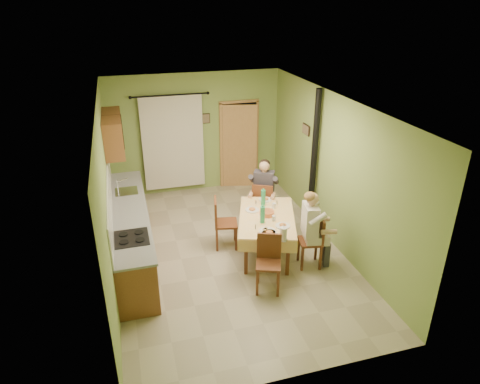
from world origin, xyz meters
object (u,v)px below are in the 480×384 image
object	(u,v)px
chair_far	(263,213)
chair_left	(225,232)
chair_right	(310,251)
man_far	(264,186)
chair_near	(268,274)
man_right	(312,221)
dining_table	(266,235)
stove_flue	(312,178)

from	to	relation	value
chair_far	chair_left	size ratio (longest dim) A/B	1.00
chair_right	man_far	distance (m)	1.74
chair_near	chair_far	bearing A→B (deg)	-85.64
chair_near	man_far	distance (m)	2.21
chair_near	chair_left	size ratio (longest dim) A/B	0.97
man_right	dining_table	bearing A→B (deg)	56.75
chair_right	stove_flue	world-z (taller)	stove_flue
chair_left	stove_flue	xyz separation A→B (m)	(1.90, 0.37, 0.73)
chair_near	chair_left	world-z (taller)	chair_left
dining_table	man_right	size ratio (longest dim) A/B	1.32
dining_table	chair_far	size ratio (longest dim) A/B	1.89
chair_near	chair_right	distance (m)	1.03
dining_table	chair_left	distance (m)	0.80
chair_far	stove_flue	size ratio (longest dim) A/B	0.35
chair_right	chair_near	bearing A→B (deg)	126.18
dining_table	chair_near	bearing A→B (deg)	-89.24
dining_table	chair_left	xyz separation A→B (m)	(-0.66, 0.44, -0.09)
man_far	man_right	xyz separation A→B (m)	(0.31, -1.60, 0.00)
chair_far	chair_right	bearing A→B (deg)	-51.09
chair_near	man_right	size ratio (longest dim) A/B	0.68
chair_right	chair_left	world-z (taller)	chair_left
chair_far	chair_left	distance (m)	1.10
chair_left	stove_flue	distance (m)	2.07
chair_left	man_right	xyz separation A→B (m)	(1.26, -1.03, 0.59)
chair_near	stove_flue	bearing A→B (deg)	-109.47
chair_left	chair_far	bearing A→B (deg)	132.44
man_far	chair_right	bearing A→B (deg)	-51.40
dining_table	man_right	world-z (taller)	man_right
chair_right	man_right	distance (m)	0.59
man_far	chair_left	bearing A→B (deg)	-121.53
dining_table	chair_near	distance (m)	1.08
dining_table	stove_flue	xyz separation A→B (m)	(1.24, 0.82, 0.64)
chair_near	chair_right	world-z (taller)	chair_near
dining_table	man_right	xyz separation A→B (m)	(0.60, -0.58, 0.50)
chair_right	chair_left	distance (m)	1.63
chair_right	man_far	bearing A→B (deg)	22.48
chair_far	stove_flue	world-z (taller)	stove_flue
dining_table	man_right	distance (m)	0.97
chair_near	dining_table	bearing A→B (deg)	-86.70
dining_table	stove_flue	size ratio (longest dim) A/B	0.66
man_right	stove_flue	xyz separation A→B (m)	(0.64, 1.40, 0.15)
chair_near	man_far	bearing A→B (deg)	-85.71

